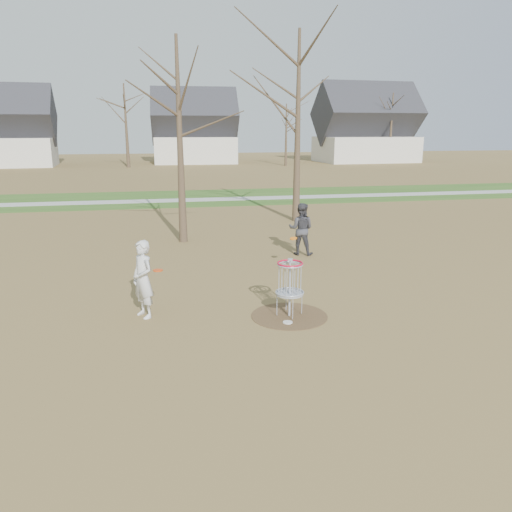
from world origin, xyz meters
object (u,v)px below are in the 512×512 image
Objects in this scene: disc_grounded at (288,322)px; player_standing at (143,279)px; disc_golf_basket at (290,279)px; player_throwing at (301,229)px.

player_standing is at bearing 161.76° from disc_grounded.
player_standing is 1.35× the size of disc_golf_basket.
player_standing is 3.38m from disc_golf_basket.
player_throwing reaches higher than disc_golf_basket.
player_throwing is 8.19× the size of disc_grounded.
player_standing reaches higher than disc_golf_basket.
player_throwing is (5.22, 5.02, -0.01)m from player_standing.
disc_golf_basket is at bearing 96.44° from player_throwing.
disc_golf_basket is at bearing 70.67° from disc_grounded.
disc_golf_basket reaches higher than disc_grounded.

